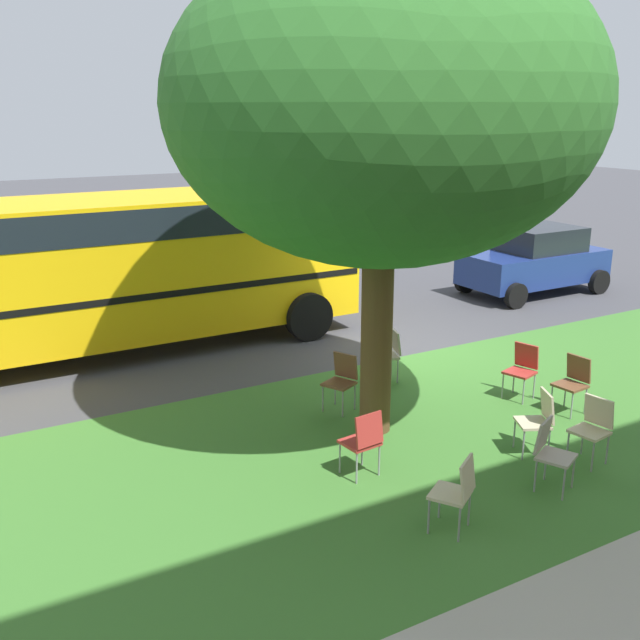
{
  "coord_description": "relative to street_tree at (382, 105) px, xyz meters",
  "views": [
    {
      "loc": [
        7.83,
        10.5,
        4.45
      ],
      "look_at": [
        2.43,
        1.03,
        1.25
      ],
      "focal_mm": 40.61,
      "sensor_mm": 36.0,
      "label": 1
    }
  ],
  "objects": [
    {
      "name": "school_bus",
      "position": [
        2.79,
        -5.41,
        -2.73
      ],
      "size": [
        10.4,
        2.8,
        2.88
      ],
      "color": "yellow",
      "rests_on": "ground"
    },
    {
      "name": "chair_1",
      "position": [
        -1.46,
        1.7,
        -3.97
      ],
      "size": [
        0.56,
        0.55,
        0.88
      ],
      "color": "beige",
      "rests_on": "ground"
    },
    {
      "name": "grass_verge",
      "position": [
        -2.41,
        0.62,
        -4.49
      ],
      "size": [
        48.0,
        6.0,
        0.01
      ],
      "primitive_type": "cube",
      "color": "#3D752D",
      "rests_on": "ground"
    },
    {
      "name": "chair_6",
      "position": [
        0.04,
        -0.85,
        -3.97
      ],
      "size": [
        0.56,
        0.55,
        0.88
      ],
      "color": "brown",
      "rests_on": "ground"
    },
    {
      "name": "chair_2",
      "position": [
        -1.31,
        -1.52,
        -3.97
      ],
      "size": [
        0.53,
        0.52,
        0.88
      ],
      "color": "#ADA393",
      "rests_on": "ground"
    },
    {
      "name": "chair_5",
      "position": [
        0.91,
        1.09,
        -3.97
      ],
      "size": [
        0.46,
        0.46,
        0.88
      ],
      "color": "#B7332D",
      "rests_on": "ground"
    },
    {
      "name": "chair_0",
      "position": [
        -2.95,
        0.96,
        -3.97
      ],
      "size": [
        0.47,
        0.46,
        0.88
      ],
      "color": "brown",
      "rests_on": "ground"
    },
    {
      "name": "chair_3",
      "position": [
        -2.69,
        0.16,
        -3.97
      ],
      "size": [
        0.52,
        0.52,
        0.88
      ],
      "color": "#B7332D",
      "rests_on": "ground"
    },
    {
      "name": "ground",
      "position": [
        -2.41,
        -2.58,
        -4.49
      ],
      "size": [
        80.0,
        80.0,
        0.0
      ],
      "primitive_type": "plane",
      "color": "#424247"
    },
    {
      "name": "chair_8",
      "position": [
        0.7,
        2.62,
        -3.97
      ],
      "size": [
        0.57,
        0.58,
        0.88
      ],
      "color": "beige",
      "rests_on": "ground"
    },
    {
      "name": "chair_7",
      "position": [
        -1.9,
        2.22,
        -3.97
      ],
      "size": [
        0.48,
        0.48,
        0.88
      ],
      "color": "beige",
      "rests_on": "ground"
    },
    {
      "name": "street_tree",
      "position": [
        0.0,
        0.0,
        0.0
      ],
      "size": [
        5.58,
        5.58,
        6.57
      ],
      "color": "brown",
      "rests_on": "ground"
    },
    {
      "name": "chair_4",
      "position": [
        -0.89,
        2.45,
        -3.97
      ],
      "size": [
        0.55,
        0.56,
        0.88
      ],
      "color": "#ADA393",
      "rests_on": "ground"
    },
    {
      "name": "parked_car",
      "position": [
        -7.92,
        -4.72,
        -3.65
      ],
      "size": [
        3.7,
        1.92,
        1.65
      ],
      "color": "navy",
      "rests_on": "ground"
    }
  ]
}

